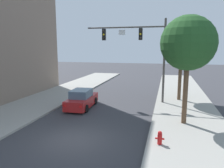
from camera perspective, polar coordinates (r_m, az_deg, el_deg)
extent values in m
plane|color=#38383D|center=(12.88, -9.73, -14.16)|extent=(120.00, 120.00, 0.00)
cube|color=#99968E|center=(11.97, 21.36, -16.23)|extent=(5.00, 60.00, 0.15)
cylinder|color=#514C47|center=(20.10, 13.50, 5.76)|extent=(0.20, 0.20, 7.50)
cylinder|color=#514C47|center=(20.51, 3.45, 14.61)|extent=(7.17, 0.14, 0.14)
cube|color=black|center=(20.24, 7.52, 12.84)|extent=(0.32, 0.28, 1.05)
sphere|color=#2D2823|center=(20.12, 7.49, 13.80)|extent=(0.18, 0.18, 0.18)
sphere|color=yellow|center=(20.10, 7.47, 12.86)|extent=(0.18, 0.18, 0.18)
sphere|color=#2D2823|center=(20.08, 7.45, 11.92)|extent=(0.18, 0.18, 0.18)
cube|color=black|center=(20.95, -2.11, 12.80)|extent=(0.32, 0.28, 1.05)
sphere|color=#2D2823|center=(20.82, -2.23, 13.73)|extent=(0.18, 0.18, 0.18)
sphere|color=yellow|center=(20.80, -2.23, 12.82)|extent=(0.18, 0.18, 0.18)
sphere|color=#2D2823|center=(20.79, -2.22, 11.92)|extent=(0.18, 0.18, 0.18)
cube|color=white|center=(20.52, 2.62, 13.36)|extent=(0.60, 0.03, 0.44)
cube|color=#B21E1E|center=(18.98, -7.89, -4.50)|extent=(1.88, 4.27, 0.80)
cube|color=slate|center=(18.68, -8.09, -2.46)|extent=(1.58, 2.06, 0.64)
cylinder|color=black|center=(20.50, -8.77, -4.15)|extent=(0.25, 0.65, 0.64)
cylinder|color=black|center=(19.99, -4.42, -4.42)|extent=(0.25, 0.65, 0.64)
cylinder|color=black|center=(18.17, -11.68, -6.04)|extent=(0.25, 0.65, 0.64)
cylinder|color=black|center=(17.60, -6.82, -6.42)|extent=(0.25, 0.65, 0.64)
cube|color=red|center=(17.29, -12.28, -5.63)|extent=(0.20, 0.05, 0.14)
cube|color=red|center=(16.81, -8.29, -5.94)|extent=(0.20, 0.05, 0.14)
cylinder|color=red|center=(11.96, 12.40, -13.94)|extent=(0.24, 0.24, 0.55)
sphere|color=red|center=(11.84, 12.46, -12.45)|extent=(0.22, 0.22, 0.22)
cylinder|color=red|center=(11.96, 11.52, -13.77)|extent=(0.12, 0.09, 0.09)
cylinder|color=red|center=(11.95, 13.29, -13.86)|extent=(0.12, 0.09, 0.09)
cylinder|color=brown|center=(15.06, 18.64, -2.50)|extent=(0.32, 0.32, 3.96)
sphere|color=#235123|center=(14.76, 19.33, 10.11)|extent=(3.50, 3.50, 3.50)
cylinder|color=brown|center=(21.77, 17.33, 0.76)|extent=(0.32, 0.32, 3.64)
sphere|color=#235123|center=(21.53, 17.76, 9.31)|extent=(3.78, 3.78, 3.78)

